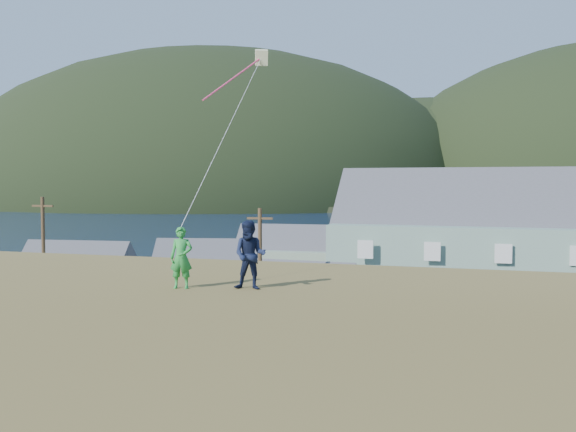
# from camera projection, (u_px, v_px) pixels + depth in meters

# --- Properties ---
(ground) EXTENTS (900.00, 900.00, 0.00)m
(ground) POSITION_uv_depth(u_px,v_px,m) (306.00, 361.00, 35.89)
(ground) COLOR #0A1638
(ground) RESTS_ON ground
(grass_strip) EXTENTS (110.00, 8.00, 0.10)m
(grass_strip) POSITION_uv_depth(u_px,v_px,m) (296.00, 371.00, 33.98)
(grass_strip) COLOR #4C3D19
(grass_strip) RESTS_ON ground
(waterfront_lot) EXTENTS (72.00, 36.00, 0.12)m
(waterfront_lot) POSITION_uv_depth(u_px,v_px,m) (361.00, 305.00, 52.14)
(waterfront_lot) COLOR #28282B
(waterfront_lot) RESTS_ON ground
(wharf) EXTENTS (26.00, 14.00, 0.90)m
(wharf) POSITION_uv_depth(u_px,v_px,m) (346.00, 263.00, 75.84)
(wharf) COLOR gray
(wharf) RESTS_ON ground
(far_shore) EXTENTS (900.00, 320.00, 2.00)m
(far_shore) POSITION_uv_depth(u_px,v_px,m) (464.00, 199.00, 351.23)
(far_shore) COLOR black
(far_shore) RESTS_ON ground
(far_hills) EXTENTS (760.00, 265.00, 143.00)m
(far_hills) POSITION_uv_depth(u_px,v_px,m) (542.00, 200.00, 292.50)
(far_hills) COLOR black
(far_hills) RESTS_ON ground
(shed_teal) EXTENTS (9.07, 6.80, 6.72)m
(shed_teal) POSITION_uv_depth(u_px,v_px,m) (73.00, 282.00, 48.52)
(shed_teal) COLOR #307165
(shed_teal) RESTS_ON waterfront_lot
(shed_palegreen_near) EXTENTS (9.69, 7.12, 6.35)m
(shed_palegreen_near) POSITION_uv_depth(u_px,v_px,m) (206.00, 274.00, 53.42)
(shed_palegreen_near) COLOR gray
(shed_palegreen_near) RESTS_ON waterfront_lot
(shed_white) EXTENTS (7.64, 5.32, 5.85)m
(shed_white) POSITION_uv_depth(u_px,v_px,m) (298.00, 302.00, 41.53)
(shed_white) COLOR silver
(shed_white) RESTS_ON waterfront_lot
(shed_palegreen_far) EXTENTS (10.52, 6.28, 6.93)m
(shed_palegreen_far) POSITION_uv_depth(u_px,v_px,m) (286.00, 255.00, 65.33)
(shed_palegreen_far) COLOR gray
(shed_palegreen_far) RESTS_ON waterfront_lot
(utility_poles) EXTENTS (34.08, 0.24, 8.96)m
(utility_poles) POSITION_uv_depth(u_px,v_px,m) (278.00, 276.00, 37.70)
(utility_poles) COLOR #47331E
(utility_poles) RESTS_ON waterfront_lot
(parked_cars) EXTENTS (25.29, 12.76, 1.54)m
(parked_cars) POSITION_uv_depth(u_px,v_px,m) (270.00, 283.00, 58.52)
(parked_cars) COLOR black
(parked_cars) RESTS_ON waterfront_lot
(kite_flyer_green) EXTENTS (0.68, 0.52, 1.65)m
(kite_flyer_green) POSITION_uv_depth(u_px,v_px,m) (181.00, 258.00, 17.06)
(kite_flyer_green) COLOR green
(kite_flyer_green) RESTS_ON hillside
(kite_flyer_navy) EXTENTS (0.96, 0.78, 1.82)m
(kite_flyer_navy) POSITION_uv_depth(u_px,v_px,m) (250.00, 255.00, 16.92)
(kite_flyer_navy) COLOR #141C37
(kite_flyer_navy) RESTS_ON hillside
(kite_rig) EXTENTS (0.92, 3.71, 8.92)m
(kite_rig) POSITION_uv_depth(u_px,v_px,m) (256.00, 63.00, 23.05)
(kite_rig) COLOR #F3F5BA
(kite_rig) RESTS_ON ground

